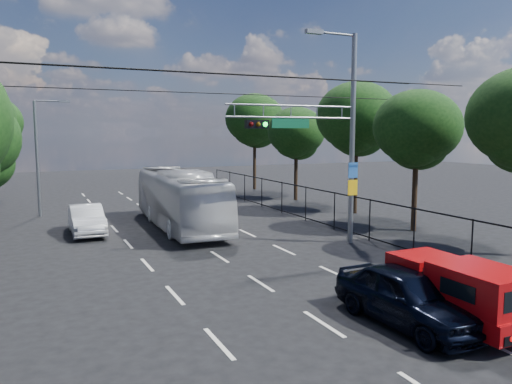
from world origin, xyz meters
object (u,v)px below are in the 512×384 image
red_pickup (453,290)px  navy_hatchback (408,296)px  white_bus (180,199)px  signal_mast (330,130)px  white_van (87,220)px

red_pickup → navy_hatchback: (-1.17, 0.42, -0.16)m
red_pickup → white_bus: (-2.82, 16.43, 0.62)m
signal_mast → white_van: size_ratio=2.15×
signal_mast → white_van: bearing=143.4°
navy_hatchback → white_van: 17.45m
signal_mast → navy_hatchback: bearing=-110.1°
white_bus → white_van: (-4.82, 0.19, -0.83)m
white_bus → white_van: bearing=179.8°
red_pickup → navy_hatchback: bearing=160.2°
navy_hatchback → red_pickup: bearing=-22.0°
white_van → red_pickup: bearing=-65.1°
red_pickup → white_bus: white_bus is taller
white_bus → signal_mast: bearing=-52.9°
red_pickup → white_van: bearing=114.7°
navy_hatchback → white_bus: size_ratio=0.41×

